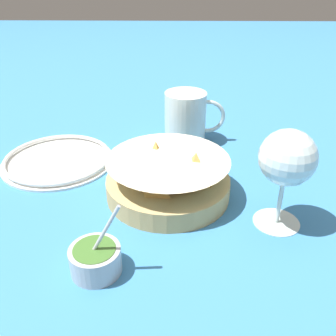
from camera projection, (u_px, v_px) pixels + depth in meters
The scene contains 6 objects.
ground_plane at pixel (164, 184), 0.71m from camera, with size 4.00×4.00×0.00m, color teal.
food_basket at pixel (168, 179), 0.66m from camera, with size 0.22×0.22×0.09m.
sauce_cup at pixel (95, 259), 0.50m from camera, with size 0.07×0.07×0.11m.
wine_glass at pixel (287, 161), 0.55m from camera, with size 0.09×0.09×0.16m.
beer_mug at pixel (186, 119), 0.85m from camera, with size 0.14×0.09×0.11m.
side_plate at pixel (58, 159), 0.78m from camera, with size 0.23×0.23×0.01m.
Camera 1 is at (0.02, -0.60, 0.38)m, focal length 40.00 mm.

